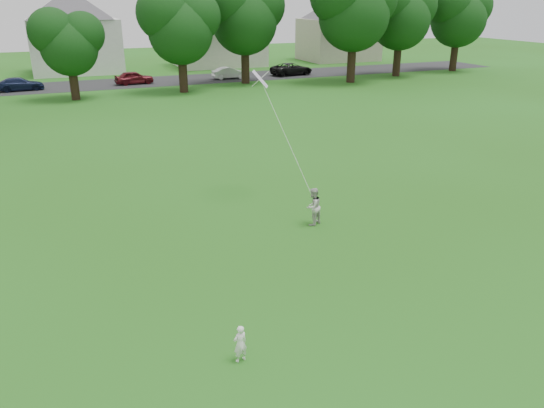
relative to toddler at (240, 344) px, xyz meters
name	(u,v)px	position (x,y,z in m)	size (l,w,h in m)	color
ground	(228,331)	(0.08, 1.17, -0.45)	(160.00, 160.00, 0.00)	#265914
street	(86,85)	(0.08, 43.17, -0.45)	(90.00, 7.00, 0.01)	#2D2D30
toddler	(240,344)	(0.00, 0.00, 0.00)	(0.33, 0.22, 0.91)	white
older_boy	(313,207)	(4.91, 6.21, 0.23)	(0.66, 0.52, 1.36)	beige
kite	(286,136)	(4.63, 8.00, 2.38)	(0.86, 2.28, 5.18)	white
tree_row	(120,12)	(2.96, 37.14, 6.02)	(82.93, 9.94, 10.82)	black
parked_cars	(46,82)	(-3.35, 42.17, 0.16)	(55.51, 2.64, 1.29)	black
house_row	(76,24)	(0.40, 53.17, 4.49)	(76.41, 14.05, 10.48)	silver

